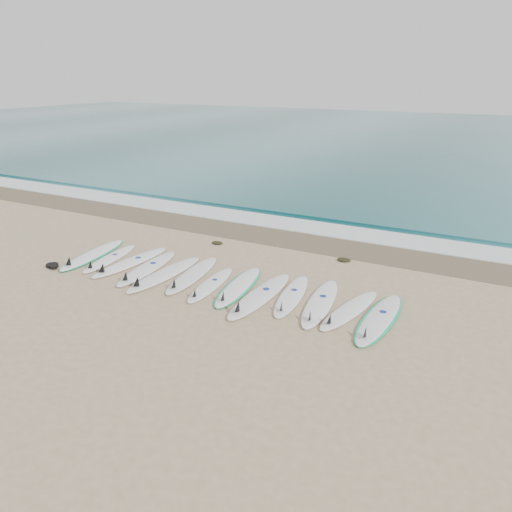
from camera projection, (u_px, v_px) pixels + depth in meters
The scene contains 21 objects.
ground at pixel (213, 284), 12.24m from camera, with size 120.00×120.00×0.00m, color tan.
ocean at pixel (437, 138), 39.16m from camera, with size 120.00×55.00×0.03m, color #21636A.
wet_sand_band at pixel (284, 238), 15.63m from camera, with size 120.00×1.80×0.01m, color brown.
foam_band at pixel (301, 226), 16.79m from camera, with size 120.00×1.40×0.04m, color silver.
wave_crest at pixel (318, 214), 18.02m from camera, with size 120.00×1.00×0.10m, color #21636A.
surfboard_0 at pixel (92, 255), 14.02m from camera, with size 1.05×2.81×0.35m.
surfboard_1 at pixel (109, 259), 13.72m from camera, with size 0.86×2.42×0.30m.
surfboard_2 at pixel (129, 262), 13.43m from camera, with size 0.75×2.76×0.35m.
surfboard_3 at pixel (146, 269), 13.02m from camera, with size 0.91×2.75×0.35m.
surfboard_4 at pixel (163, 274), 12.63m from camera, with size 0.67×2.82×0.36m.
surfboard_5 at pixel (191, 275), 12.59m from camera, with size 0.95×2.73×0.34m.
surfboard_6 at pixel (210, 285), 12.03m from camera, with size 0.75×2.33×0.29m.
surfboard_7 at pixel (238, 287), 11.94m from camera, with size 0.97×2.63×0.33m.
surfboard_8 at pixel (259, 296), 11.41m from camera, with size 0.60×2.86×0.37m.
surfboard_9 at pixel (291, 296), 11.42m from camera, with size 0.91×2.50×0.31m.
surfboard_10 at pixel (320, 303), 11.06m from camera, with size 0.93×2.72×0.34m.
surfboard_11 at pixel (348, 310), 10.74m from camera, with size 0.91×2.47×0.31m.
surfboard_12 at pixel (379, 319), 10.37m from camera, with size 0.71×2.69×0.34m.
seaweed_near at pixel (217, 243), 15.07m from camera, with size 0.35×0.27×0.07m, color black.
seaweed_far at pixel (344, 260), 13.70m from camera, with size 0.38×0.29×0.07m, color black.
leash_coil at pixel (53, 266), 13.25m from camera, with size 0.46×0.36×0.11m.
Camera 1 is at (6.20, -9.44, 4.87)m, focal length 35.00 mm.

